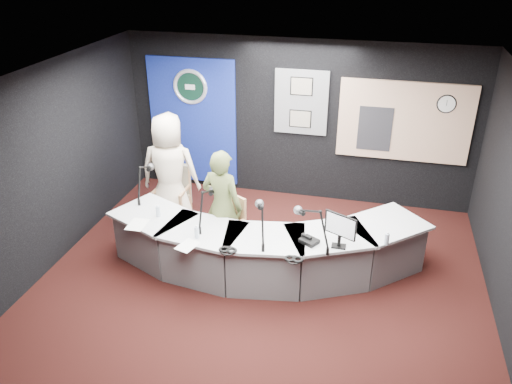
% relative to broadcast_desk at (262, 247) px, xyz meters
% --- Properties ---
extents(ground, '(6.00, 6.00, 0.00)m').
position_rel_broadcast_desk_xyz_m(ground, '(0.05, -0.55, -0.38)').
color(ground, black).
rests_on(ground, ground).
extents(ceiling, '(6.00, 6.00, 0.02)m').
position_rel_broadcast_desk_xyz_m(ceiling, '(0.05, -0.55, 2.42)').
color(ceiling, silver).
rests_on(ceiling, ground).
extents(wall_back, '(6.00, 0.02, 2.80)m').
position_rel_broadcast_desk_xyz_m(wall_back, '(0.05, 2.45, 1.02)').
color(wall_back, black).
rests_on(wall_back, ground).
extents(wall_left, '(0.02, 6.00, 2.80)m').
position_rel_broadcast_desk_xyz_m(wall_left, '(-2.95, -0.55, 1.02)').
color(wall_left, black).
rests_on(wall_left, ground).
extents(broadcast_desk, '(4.50, 1.90, 0.75)m').
position_rel_broadcast_desk_xyz_m(broadcast_desk, '(0.00, 0.00, 0.00)').
color(broadcast_desk, '#B4B7B8').
rests_on(broadcast_desk, ground).
extents(backdrop_panel, '(1.60, 0.05, 2.30)m').
position_rel_broadcast_desk_xyz_m(backdrop_panel, '(-1.85, 2.42, 0.88)').
color(backdrop_panel, navy).
rests_on(backdrop_panel, wall_back).
extents(agency_seal, '(0.63, 0.07, 0.63)m').
position_rel_broadcast_desk_xyz_m(agency_seal, '(-1.85, 2.38, 1.52)').
color(agency_seal, silver).
rests_on(agency_seal, backdrop_panel).
extents(seal_center, '(0.48, 0.01, 0.48)m').
position_rel_broadcast_desk_xyz_m(seal_center, '(-1.85, 2.38, 1.52)').
color(seal_center, black).
rests_on(seal_center, backdrop_panel).
extents(pinboard, '(0.90, 0.04, 1.10)m').
position_rel_broadcast_desk_xyz_m(pinboard, '(0.10, 2.42, 1.38)').
color(pinboard, slate).
rests_on(pinboard, wall_back).
extents(framed_photo_upper, '(0.34, 0.02, 0.27)m').
position_rel_broadcast_desk_xyz_m(framed_photo_upper, '(0.10, 2.39, 1.65)').
color(framed_photo_upper, gray).
rests_on(framed_photo_upper, pinboard).
extents(framed_photo_lower, '(0.34, 0.02, 0.27)m').
position_rel_broadcast_desk_xyz_m(framed_photo_lower, '(0.10, 2.39, 1.09)').
color(framed_photo_lower, gray).
rests_on(framed_photo_lower, pinboard).
extents(booth_window_frame, '(2.12, 0.06, 1.32)m').
position_rel_broadcast_desk_xyz_m(booth_window_frame, '(1.80, 2.42, 1.18)').
color(booth_window_frame, tan).
rests_on(booth_window_frame, wall_back).
extents(booth_glow, '(2.00, 0.02, 1.20)m').
position_rel_broadcast_desk_xyz_m(booth_glow, '(1.80, 2.41, 1.18)').
color(booth_glow, '#FFE8A1').
rests_on(booth_glow, booth_window_frame).
extents(equipment_rack, '(0.55, 0.02, 0.75)m').
position_rel_broadcast_desk_xyz_m(equipment_rack, '(1.35, 2.39, 1.03)').
color(equipment_rack, black).
rests_on(equipment_rack, booth_window_frame).
extents(wall_clock, '(0.28, 0.01, 0.28)m').
position_rel_broadcast_desk_xyz_m(wall_clock, '(2.40, 2.39, 1.52)').
color(wall_clock, white).
rests_on(wall_clock, booth_window_frame).
extents(armchair_left, '(0.57, 0.57, 1.01)m').
position_rel_broadcast_desk_xyz_m(armchair_left, '(-1.71, 0.92, 0.13)').
color(armchair_left, '#A5754B').
rests_on(armchair_left, ground).
extents(armchair_right, '(0.74, 0.74, 0.96)m').
position_rel_broadcast_desk_xyz_m(armchair_right, '(-0.62, 0.19, 0.11)').
color(armchair_right, '#A5754B').
rests_on(armchair_right, ground).
extents(draped_jacket, '(0.50, 0.11, 0.70)m').
position_rel_broadcast_desk_xyz_m(draped_jacket, '(-1.73, 1.17, 0.24)').
color(draped_jacket, gray).
rests_on(draped_jacket, armchair_left).
extents(person_man, '(0.99, 0.71, 1.89)m').
position_rel_broadcast_desk_xyz_m(person_man, '(-1.71, 0.92, 0.57)').
color(person_man, beige).
rests_on(person_man, ground).
extents(person_woman, '(0.69, 0.53, 1.69)m').
position_rel_broadcast_desk_xyz_m(person_woman, '(-0.62, 0.19, 0.47)').
color(person_woman, '#545F31').
rests_on(person_woman, ground).
extents(computer_monitor, '(0.42, 0.23, 0.31)m').
position_rel_broadcast_desk_xyz_m(computer_monitor, '(1.06, -0.32, 0.70)').
color(computer_monitor, black).
rests_on(computer_monitor, broadcast_desk).
extents(desk_phone, '(0.28, 0.26, 0.06)m').
position_rel_broadcast_desk_xyz_m(desk_phone, '(0.69, -0.31, 0.40)').
color(desk_phone, black).
rests_on(desk_phone, broadcast_desk).
extents(headphones_near, '(0.21, 0.21, 0.03)m').
position_rel_broadcast_desk_xyz_m(headphones_near, '(0.57, -0.75, 0.39)').
color(headphones_near, black).
rests_on(headphones_near, broadcast_desk).
extents(headphones_far, '(0.22, 0.22, 0.04)m').
position_rel_broadcast_desk_xyz_m(headphones_far, '(-0.27, -0.75, 0.39)').
color(headphones_far, black).
rests_on(headphones_far, broadcast_desk).
extents(paper_stack, '(0.24, 0.34, 0.00)m').
position_rel_broadcast_desk_xyz_m(paper_stack, '(-1.65, -0.41, 0.38)').
color(paper_stack, white).
rests_on(paper_stack, broadcast_desk).
extents(notepad, '(0.29, 0.34, 0.00)m').
position_rel_broadcast_desk_xyz_m(notepad, '(-0.80, -0.75, 0.38)').
color(notepad, white).
rests_on(notepad, broadcast_desk).
extents(boom_mic_a, '(0.18, 0.74, 0.60)m').
position_rel_broadcast_desk_xyz_m(boom_mic_a, '(-1.90, 0.41, 0.68)').
color(boom_mic_a, black).
rests_on(boom_mic_a, broadcast_desk).
extents(boom_mic_b, '(0.16, 0.74, 0.60)m').
position_rel_broadcast_desk_xyz_m(boom_mic_b, '(-0.74, -0.13, 0.68)').
color(boom_mic_b, black).
rests_on(boom_mic_b, broadcast_desk).
extents(boom_mic_c, '(0.31, 0.71, 0.60)m').
position_rel_broadcast_desk_xyz_m(boom_mic_c, '(0.06, -0.35, 0.68)').
color(boom_mic_c, black).
rests_on(boom_mic_c, broadcast_desk).
extents(boom_mic_d, '(0.57, 0.55, 0.60)m').
position_rel_broadcast_desk_xyz_m(boom_mic_d, '(0.72, -0.32, 0.68)').
color(boom_mic_d, black).
rests_on(boom_mic_d, broadcast_desk).
extents(water_bottles, '(3.17, 0.63, 0.18)m').
position_rel_broadcast_desk_xyz_m(water_bottles, '(0.09, -0.25, 0.46)').
color(water_bottles, silver).
rests_on(water_bottles, broadcast_desk).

